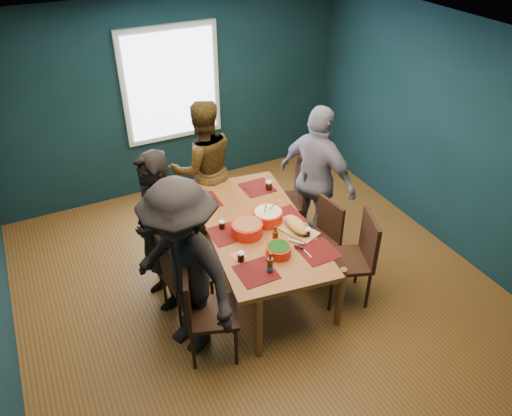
{
  "coord_description": "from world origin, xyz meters",
  "views": [
    {
      "loc": [
        -1.86,
        -3.82,
        3.9
      ],
      "look_at": [
        0.05,
        0.02,
        1.01
      ],
      "focal_mm": 35.0,
      "sensor_mm": 36.0,
      "label": 1
    }
  ],
  "objects_px": {
    "chair_right_far": "(291,195)",
    "person_back": "(203,168)",
    "chair_left_mid": "(178,273)",
    "cutting_board": "(296,226)",
    "chair_left_far": "(161,234)",
    "dining_table": "(257,231)",
    "chair_right_mid": "(322,233)",
    "bowl_herbs": "(278,250)",
    "chair_left_near": "(201,307)",
    "bowl_salad": "(247,228)",
    "person_far_left": "(157,233)",
    "person_near_left": "(183,271)",
    "person_right": "(317,179)",
    "chair_right_near": "(357,253)",
    "bowl_dumpling": "(268,216)"
  },
  "relations": [
    {
      "from": "chair_left_far",
      "to": "chair_left_near",
      "type": "bearing_deg",
      "value": -75.48
    },
    {
      "from": "chair_right_mid",
      "to": "bowl_herbs",
      "type": "bearing_deg",
      "value": -160.1
    },
    {
      "from": "person_far_left",
      "to": "chair_left_mid",
      "type": "bearing_deg",
      "value": 7.62
    },
    {
      "from": "person_near_left",
      "to": "bowl_dumpling",
      "type": "height_order",
      "value": "person_near_left"
    },
    {
      "from": "chair_left_near",
      "to": "bowl_herbs",
      "type": "bearing_deg",
      "value": 28.06
    },
    {
      "from": "bowl_dumpling",
      "to": "cutting_board",
      "type": "xyz_separation_m",
      "value": [
        0.19,
        -0.27,
        -0.01
      ]
    },
    {
      "from": "chair_left_far",
      "to": "bowl_dumpling",
      "type": "distance_m",
      "value": 1.28
    },
    {
      "from": "chair_left_near",
      "to": "person_near_left",
      "type": "relative_size",
      "value": 0.55
    },
    {
      "from": "person_right",
      "to": "chair_right_far",
      "type": "bearing_deg",
      "value": 20.49
    },
    {
      "from": "person_right",
      "to": "chair_right_mid",
      "type": "bearing_deg",
      "value": 136.81
    },
    {
      "from": "chair_left_far",
      "to": "bowl_herbs",
      "type": "bearing_deg",
      "value": -40.02
    },
    {
      "from": "chair_left_mid",
      "to": "cutting_board",
      "type": "relative_size",
      "value": 1.62
    },
    {
      "from": "person_far_left",
      "to": "person_right",
      "type": "height_order",
      "value": "person_right"
    },
    {
      "from": "chair_left_near",
      "to": "cutting_board",
      "type": "relative_size",
      "value": 1.72
    },
    {
      "from": "chair_left_near",
      "to": "bowl_salad",
      "type": "bearing_deg",
      "value": 56.73
    },
    {
      "from": "chair_left_near",
      "to": "bowl_herbs",
      "type": "height_order",
      "value": "chair_left_near"
    },
    {
      "from": "dining_table",
      "to": "bowl_herbs",
      "type": "distance_m",
      "value": 0.55
    },
    {
      "from": "chair_left_mid",
      "to": "bowl_salad",
      "type": "height_order",
      "value": "chair_left_mid"
    },
    {
      "from": "chair_left_near",
      "to": "bowl_salad",
      "type": "xyz_separation_m",
      "value": [
        0.75,
        0.58,
        0.27
      ]
    },
    {
      "from": "chair_left_far",
      "to": "person_far_left",
      "type": "xyz_separation_m",
      "value": [
        -0.16,
        -0.51,
        0.41
      ]
    },
    {
      "from": "chair_right_far",
      "to": "person_back",
      "type": "xyz_separation_m",
      "value": [
        -0.88,
        0.66,
        0.27
      ]
    },
    {
      "from": "bowl_salad",
      "to": "bowl_dumpling",
      "type": "height_order",
      "value": "bowl_dumpling"
    },
    {
      "from": "bowl_herbs",
      "to": "cutting_board",
      "type": "height_order",
      "value": "cutting_board"
    },
    {
      "from": "bowl_salad",
      "to": "bowl_herbs",
      "type": "xyz_separation_m",
      "value": [
        0.13,
        -0.44,
        -0.01
      ]
    },
    {
      "from": "bowl_salad",
      "to": "dining_table",
      "type": "bearing_deg",
      "value": 31.24
    },
    {
      "from": "chair_left_far",
      "to": "chair_right_near",
      "type": "distance_m",
      "value": 2.2
    },
    {
      "from": "chair_left_mid",
      "to": "chair_right_mid",
      "type": "height_order",
      "value": "chair_left_mid"
    },
    {
      "from": "chair_left_mid",
      "to": "person_near_left",
      "type": "xyz_separation_m",
      "value": [
        -0.05,
        -0.41,
        0.37
      ]
    },
    {
      "from": "person_far_left",
      "to": "person_near_left",
      "type": "xyz_separation_m",
      "value": [
        0.03,
        -0.7,
        0.04
      ]
    },
    {
      "from": "chair_right_mid",
      "to": "bowl_dumpling",
      "type": "bearing_deg",
      "value": 160.27
    },
    {
      "from": "chair_left_far",
      "to": "chair_left_mid",
      "type": "bearing_deg",
      "value": -78.9
    },
    {
      "from": "cutting_board",
      "to": "chair_left_far",
      "type": "bearing_deg",
      "value": 118.46
    },
    {
      "from": "chair_right_mid",
      "to": "person_back",
      "type": "distance_m",
      "value": 1.68
    },
    {
      "from": "chair_left_mid",
      "to": "chair_left_near",
      "type": "xyz_separation_m",
      "value": [
        0.03,
        -0.58,
        0.03
      ]
    },
    {
      "from": "chair_left_far",
      "to": "chair_left_near",
      "type": "height_order",
      "value": "chair_left_near"
    },
    {
      "from": "bowl_dumpling",
      "to": "person_back",
      "type": "bearing_deg",
      "value": 100.89
    },
    {
      "from": "dining_table",
      "to": "person_far_left",
      "type": "distance_m",
      "value": 1.06
    },
    {
      "from": "bowl_herbs",
      "to": "person_back",
      "type": "bearing_deg",
      "value": 92.42
    },
    {
      "from": "dining_table",
      "to": "chair_left_far",
      "type": "relative_size",
      "value": 2.68
    },
    {
      "from": "cutting_board",
      "to": "bowl_dumpling",
      "type": "bearing_deg",
      "value": 102.87
    },
    {
      "from": "person_back",
      "to": "cutting_board",
      "type": "height_order",
      "value": "person_back"
    },
    {
      "from": "chair_left_near",
      "to": "chair_right_near",
      "type": "height_order",
      "value": "chair_right_near"
    },
    {
      "from": "bowl_salad",
      "to": "chair_left_mid",
      "type": "bearing_deg",
      "value": 179.84
    },
    {
      "from": "person_back",
      "to": "chair_right_near",
      "type": "bearing_deg",
      "value": 120.93
    },
    {
      "from": "chair_left_far",
      "to": "bowl_herbs",
      "type": "relative_size",
      "value": 3.27
    },
    {
      "from": "dining_table",
      "to": "person_right",
      "type": "distance_m",
      "value": 1.06
    },
    {
      "from": "chair_right_near",
      "to": "person_near_left",
      "type": "height_order",
      "value": "person_near_left"
    },
    {
      "from": "person_right",
      "to": "bowl_herbs",
      "type": "distance_m",
      "value": 1.35
    },
    {
      "from": "chair_right_mid",
      "to": "bowl_herbs",
      "type": "xyz_separation_m",
      "value": [
        -0.79,
        -0.4,
        0.32
      ]
    },
    {
      "from": "chair_right_far",
      "to": "bowl_herbs",
      "type": "distance_m",
      "value": 1.41
    }
  ]
}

